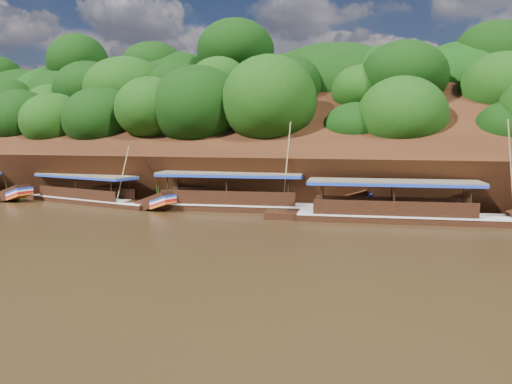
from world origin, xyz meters
TOP-DOWN VIEW (x-y plane):
  - ground at (0.00, 0.00)m, footprint 160.00×160.00m
  - riverbank at (-0.01, 22.73)m, footprint 120.00×30.06m
  - boat_0 at (11.39, 6.79)m, footprint 15.81×3.80m
  - boat_1 at (0.19, 8.35)m, footprint 15.73×3.92m
  - boat_2 at (-12.22, 8.06)m, footprint 14.20×5.29m
  - reeds at (-4.27, 9.57)m, footprint 49.53×2.45m

SIDE VIEW (x-z plane):
  - ground at x=0.00m, z-range 0.00..0.00m
  - boat_2 at x=-12.22m, z-range -1.96..2.97m
  - boat_0 at x=11.39m, z-range -2.76..3.91m
  - boat_1 at x=0.19m, z-range -2.73..3.95m
  - reeds at x=-4.27m, z-range -0.20..1.96m
  - riverbank at x=-0.01m, z-range -7.81..11.59m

